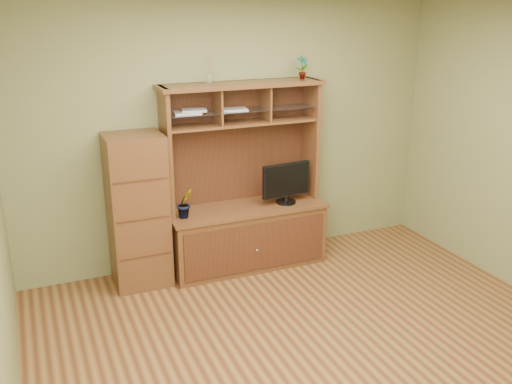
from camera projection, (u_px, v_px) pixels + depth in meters
room at (330, 190)px, 4.13m from camera, size 4.54×4.04×2.74m
media_hutch at (245, 217)px, 5.91m from camera, size 1.66×0.61×1.90m
monitor at (286, 182)px, 5.88m from camera, size 0.54×0.21×0.42m
orchid_plant at (185, 203)px, 5.51m from camera, size 0.19×0.16×0.29m
top_plant at (302, 67)px, 5.74m from camera, size 0.13×0.09×0.24m
reed_diffuser at (209, 72)px, 5.38m from camera, size 0.06×0.06×0.29m
magazines at (205, 111)px, 5.48m from camera, size 0.75×0.23×0.04m
side_cabinet at (138, 211)px, 5.44m from camera, size 0.53×0.49×1.49m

